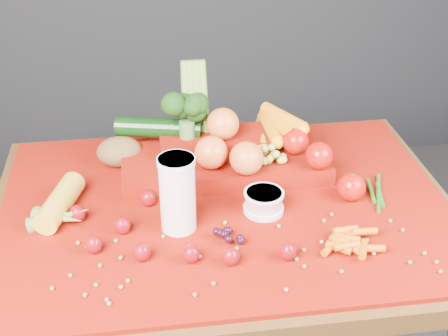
{
  "coord_description": "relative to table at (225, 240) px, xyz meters",
  "views": [
    {
      "loc": [
        -0.17,
        -1.21,
        1.59
      ],
      "look_at": [
        0.0,
        0.02,
        0.85
      ],
      "focal_mm": 50.0,
      "sensor_mm": 36.0,
      "label": 1
    }
  ],
  "objects": [
    {
      "name": "milk_glass",
      "position": [
        -0.12,
        -0.08,
        0.2
      ],
      "size": [
        0.08,
        0.08,
        0.18
      ],
      "rotation": [
        0.0,
        0.0,
        0.27
      ],
      "color": "silver",
      "rests_on": "red_cloth"
    },
    {
      "name": "table",
      "position": [
        0.0,
        0.0,
        0.0
      ],
      "size": [
        1.1,
        0.8,
        0.75
      ],
      "color": "#3C230D",
      "rests_on": "ground"
    },
    {
      "name": "strawberry_scatter",
      "position": [
        -0.16,
        -0.13,
        0.13
      ],
      "size": [
        0.48,
        0.28,
        0.05
      ],
      "color": "maroon",
      "rests_on": "red_cloth"
    },
    {
      "name": "dark_grape_cluster",
      "position": [
        -0.01,
        -0.14,
        0.12
      ],
      "size": [
        0.06,
        0.05,
        0.03
      ],
      "primitive_type": null,
      "color": "black",
      "rests_on": "red_cloth"
    },
    {
      "name": "yogurt_bowl",
      "position": [
        0.08,
        -0.04,
        0.13
      ],
      "size": [
        0.09,
        0.09,
        0.05
      ],
      "rotation": [
        0.0,
        0.0,
        0.28
      ],
      "color": "silver",
      "rests_on": "red_cloth"
    },
    {
      "name": "soybean_scatter",
      "position": [
        0.0,
        -0.2,
        0.11
      ],
      "size": [
        0.84,
        0.24,
        0.01
      ],
      "primitive_type": null,
      "color": "olive",
      "rests_on": "red_cloth"
    },
    {
      "name": "corn_ear",
      "position": [
        -0.38,
        -0.01,
        0.13
      ],
      "size": [
        0.23,
        0.26,
        0.06
      ],
      "rotation": [
        0.0,
        0.0,
        1.27
      ],
      "color": "gold",
      "rests_on": "red_cloth"
    },
    {
      "name": "baby_carrot_pile",
      "position": [
        0.24,
        -0.18,
        0.12
      ],
      "size": [
        0.17,
        0.17,
        0.03
      ],
      "primitive_type": null,
      "color": "#C35206",
      "rests_on": "red_cloth"
    },
    {
      "name": "produce_mound",
      "position": [
        0.03,
        0.16,
        0.17
      ],
      "size": [
        0.59,
        0.36,
        0.27
      ],
      "color": "#790A04",
      "rests_on": "red_cloth"
    },
    {
      "name": "green_bean_pile",
      "position": [
        0.37,
        -0.01,
        0.11
      ],
      "size": [
        0.14,
        0.12,
        0.01
      ],
      "primitive_type": null,
      "color": "#1E5F15",
      "rests_on": "red_cloth"
    },
    {
      "name": "red_cloth",
      "position": [
        0.0,
        0.0,
        0.1
      ],
      "size": [
        1.05,
        0.75,
        0.01
      ],
      "primitive_type": "cube",
      "color": "#790A04",
      "rests_on": "table"
    },
    {
      "name": "potato",
      "position": [
        -0.25,
        0.22,
        0.15
      ],
      "size": [
        0.12,
        0.09,
        0.08
      ],
      "primitive_type": "ellipsoid",
      "color": "brown",
      "rests_on": "red_cloth"
    }
  ]
}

